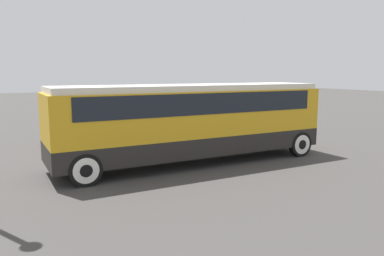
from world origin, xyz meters
The scene contains 4 objects.
ground_plane centered at (0.00, 0.00, 0.00)m, with size 120.00×120.00×0.00m, color #423F3D.
tour_bus centered at (0.10, 0.00, 1.86)m, with size 10.91×2.68×3.08m.
parked_car_near centered at (-2.27, 6.22, 0.67)m, with size 4.29×1.79×1.34m.
parked_car_mid centered at (2.30, 6.66, 0.65)m, with size 4.12×1.92×1.28m.
Camera 1 is at (-6.89, -12.79, 3.55)m, focal length 35.00 mm.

